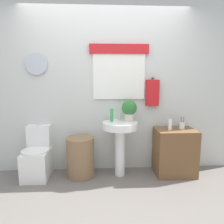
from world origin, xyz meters
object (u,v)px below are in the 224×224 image
(toilet, at_px, (38,157))
(toothbrush_cup, at_px, (182,126))
(laundry_hamper, at_px, (80,157))
(lotion_bottle, at_px, (170,125))
(wooden_cabinet, at_px, (175,152))
(soap_bottle, at_px, (112,115))
(pedestal_sink, at_px, (120,136))
(potted_plant, at_px, (129,109))

(toilet, distance_m, toothbrush_cup, 2.20)
(toothbrush_cup, bearing_deg, laundry_hamper, -179.25)
(laundry_hamper, distance_m, lotion_bottle, 1.40)
(toilet, bearing_deg, toothbrush_cup, -0.36)
(wooden_cabinet, height_order, toothbrush_cup, toothbrush_cup)
(toilet, bearing_deg, soap_bottle, 0.87)
(wooden_cabinet, height_order, lotion_bottle, lotion_bottle)
(pedestal_sink, relative_size, potted_plant, 2.60)
(soap_bottle, bearing_deg, toilet, -179.13)
(soap_bottle, distance_m, toothbrush_cup, 1.07)
(lotion_bottle, bearing_deg, wooden_cabinet, 21.39)
(laundry_hamper, bearing_deg, potted_plant, 4.70)
(pedestal_sink, bearing_deg, laundry_hamper, 180.00)
(toilet, distance_m, laundry_hamper, 0.63)
(wooden_cabinet, xyz_separation_m, lotion_bottle, (-0.10, -0.04, 0.43))
(toilet, relative_size, laundry_hamper, 1.30)
(toilet, bearing_deg, potted_plant, 1.12)
(laundry_hamper, distance_m, soap_bottle, 0.78)
(toothbrush_cup, bearing_deg, wooden_cabinet, -168.98)
(wooden_cabinet, height_order, potted_plant, potted_plant)
(wooden_cabinet, distance_m, potted_plant, 0.95)
(laundry_hamper, relative_size, wooden_cabinet, 0.85)
(toilet, height_order, lotion_bottle, lotion_bottle)
(laundry_hamper, xyz_separation_m, pedestal_sink, (0.59, 0.00, 0.32))
(pedestal_sink, relative_size, soap_bottle, 4.35)
(laundry_hamper, xyz_separation_m, toothbrush_cup, (1.52, 0.02, 0.45))
(toilet, xyz_separation_m, potted_plant, (1.36, 0.03, 0.70))
(toilet, distance_m, soap_bottle, 1.26)
(laundry_hamper, height_order, lotion_bottle, lotion_bottle)
(soap_bottle, xyz_separation_m, toothbrush_cup, (1.05, -0.03, -0.16))
(pedestal_sink, height_order, wooden_cabinet, pedestal_sink)
(soap_bottle, relative_size, lotion_bottle, 1.17)
(pedestal_sink, distance_m, wooden_cabinet, 0.87)
(lotion_bottle, relative_size, toothbrush_cup, 0.87)
(toilet, height_order, laundry_hamper, toilet)
(soap_bottle, bearing_deg, toothbrush_cup, -1.64)
(lotion_bottle, bearing_deg, pedestal_sink, 176.86)
(lotion_bottle, bearing_deg, laundry_hamper, 178.26)
(pedestal_sink, relative_size, toothbrush_cup, 4.41)
(toilet, relative_size, lotion_bottle, 4.78)
(toilet, bearing_deg, lotion_bottle, -2.15)
(laundry_hamper, bearing_deg, toothbrush_cup, 0.75)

